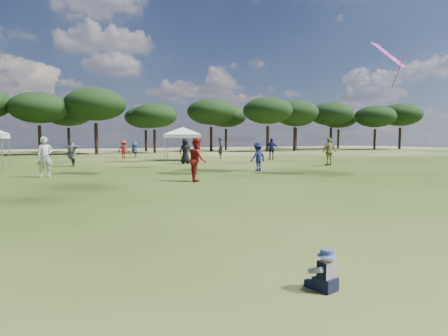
# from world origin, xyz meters

# --- Properties ---
(tree_line) EXTENTS (108.78, 17.63, 7.77)m
(tree_line) POSITION_xyz_m (2.39, 47.41, 5.42)
(tree_line) COLOR black
(tree_line) RESTS_ON ground
(tent_right) EXTENTS (5.51, 5.51, 3.01)m
(tent_right) POSITION_xyz_m (7.96, 27.80, 2.58)
(tent_right) COLOR gray
(tent_right) RESTS_ON ground
(toddler) EXTENTS (0.35, 0.38, 0.49)m
(toddler) POSITION_xyz_m (0.59, 2.26, 0.22)
(toddler) COLOR black
(toddler) RESTS_ON ground
(festival_crowd) EXTENTS (29.23, 22.68, 1.92)m
(festival_crowd) POSITION_xyz_m (0.93, 24.11, 0.87)
(festival_crowd) COLOR #2E2C31
(festival_crowd) RESTS_ON ground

